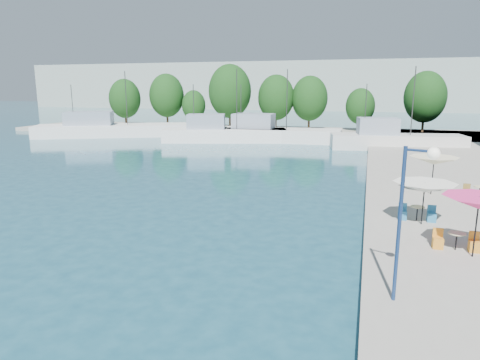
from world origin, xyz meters
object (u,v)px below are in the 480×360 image
(umbrella_pink, at_px, (479,203))
(umbrella_cream, at_px, (434,161))
(trawler_04, at_px, (393,140))
(umbrella_white, at_px, (425,187))
(trawler_01, at_px, (109,129))
(street_lamp, at_px, (412,197))
(trawler_02, at_px, (221,134))
(trawler_03, at_px, (270,134))

(umbrella_pink, height_order, umbrella_cream, umbrella_pink)
(trawler_04, xyz_separation_m, umbrella_white, (-0.11, -32.55, 1.42))
(trawler_01, xyz_separation_m, umbrella_white, (41.19, -35.07, 1.43))
(trawler_04, height_order, street_lamp, trawler_04)
(trawler_02, bearing_deg, umbrella_white, -72.61)
(trawler_04, bearing_deg, trawler_03, 158.46)
(trawler_02, relative_size, street_lamp, 3.46)
(street_lamp, bearing_deg, trawler_02, 137.63)
(umbrella_pink, bearing_deg, umbrella_cream, 91.31)
(trawler_01, xyz_separation_m, trawler_02, (18.90, -1.51, 0.00))
(trawler_03, bearing_deg, trawler_02, -159.41)
(trawler_03, distance_m, umbrella_pink, 43.78)
(umbrella_cream, distance_m, street_lamp, 15.98)
(umbrella_pink, distance_m, street_lamp, 5.83)
(umbrella_white, height_order, umbrella_cream, umbrella_cream)
(trawler_02, xyz_separation_m, umbrella_cream, (23.56, -26.72, 1.72))
(trawler_03, height_order, umbrella_white, trawler_03)
(trawler_01, bearing_deg, umbrella_cream, -59.44)
(trawler_03, bearing_deg, trawler_01, -179.06)
(trawler_03, xyz_separation_m, umbrella_white, (16.05, -36.08, 1.43))
(trawler_04, height_order, umbrella_pink, trawler_04)
(trawler_02, distance_m, trawler_04, 22.42)
(trawler_01, relative_size, umbrella_pink, 8.22)
(trawler_01, distance_m, umbrella_pink, 57.90)
(umbrella_pink, bearing_deg, street_lamp, -121.30)
(trawler_01, relative_size, trawler_03, 1.23)
(umbrella_pink, bearing_deg, trawler_03, 113.69)
(trawler_01, xyz_separation_m, street_lamp, (39.75, -43.92, 3.02))
(trawler_04, distance_m, umbrella_pink, 36.61)
(street_lamp, bearing_deg, trawler_03, 129.47)
(trawler_01, distance_m, trawler_03, 25.16)
(trawler_01, bearing_deg, street_lamp, -73.68)
(umbrella_pink, bearing_deg, trawler_02, 122.38)
(umbrella_pink, bearing_deg, umbrella_white, 110.92)
(trawler_02, relative_size, umbrella_cream, 5.74)
(trawler_01, height_order, trawler_03, same)
(trawler_04, distance_m, street_lamp, 41.54)
(trawler_04, height_order, umbrella_white, trawler_04)
(trawler_02, distance_m, umbrella_pink, 44.50)
(trawler_02, relative_size, umbrella_white, 5.69)
(umbrella_white, bearing_deg, trawler_02, 123.58)
(trawler_01, height_order, street_lamp, trawler_01)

